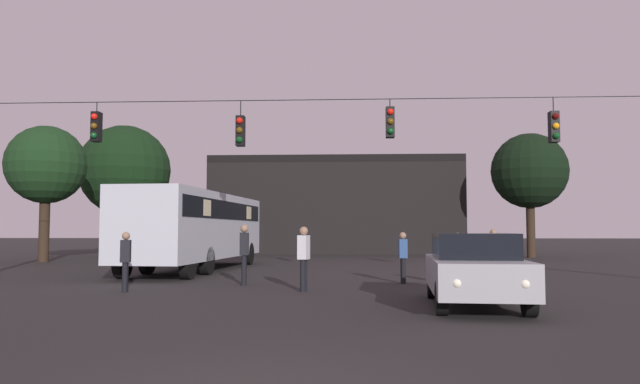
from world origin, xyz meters
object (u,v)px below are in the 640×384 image
Objects in this scene: pedestrian_near_bus at (458,256)px; pedestrian_trailing at (126,258)px; city_bus at (198,223)px; car_near_right at (474,268)px; tree_left_silhouette at (125,171)px; pedestrian_crossing_right at (244,251)px; pedestrian_crossing_left at (494,251)px; tree_right_far at (529,171)px; pedestrian_far_side at (403,255)px; pedestrian_crossing_center at (304,255)px; tree_behind_building at (46,166)px.

pedestrian_near_bus is 9.16m from pedestrian_trailing.
city_bus is 10.91m from pedestrian_near_bus.
tree_left_silhouette reaches higher than car_near_right.
city_bus reaches higher than pedestrian_crossing_right.
pedestrian_crossing_left is 0.22× the size of tree_right_far.
city_bus is at bearing 147.27° from pedestrian_near_bus.
tree_left_silhouette is (-8.05, 12.95, 3.44)m from city_bus.
pedestrian_crossing_right is at bearing 142.05° from car_near_right.
pedestrian_far_side is at bearing -49.41° from tree_left_silhouette.
pedestrian_trailing reaches higher than pedestrian_far_side.
pedestrian_crossing_center reaches higher than pedestrian_trailing.
pedestrian_far_side is (2.79, 2.39, -0.10)m from pedestrian_crossing_center.
pedestrian_crossing_right is at bearing 138.54° from pedestrian_crossing_center.
city_bus reaches higher than pedestrian_far_side.
pedestrian_crossing_center reaches higher than pedestrian_crossing_left.
tree_left_silhouette reaches higher than pedestrian_crossing_center.
pedestrian_crossing_right is at bearing -127.44° from tree_right_far.
car_near_right is at bearing -106.83° from pedestrian_crossing_left.
tree_right_far is at bearing 62.28° from pedestrian_far_side.
pedestrian_near_bus is 0.98× the size of pedestrian_trailing.
pedestrian_crossing_center is at bearing 143.90° from car_near_right.
pedestrian_far_side is (7.61, -5.33, -1.01)m from city_bus.
pedestrian_crossing_center is at bearing -41.46° from pedestrian_crossing_right.
city_bus is 1.64× the size of tree_behind_building.
city_bus is 1.54× the size of tree_right_far.
pedestrian_trailing is (-8.89, -2.21, 0.02)m from pedestrian_near_bus.
tree_left_silhouette is at bearing 111.52° from pedestrian_trailing.
tree_behind_building is (-17.80, 16.01, 4.02)m from car_near_right.
tree_left_silhouette is at bearing 138.29° from pedestrian_crossing_left.
pedestrian_far_side is 19.59m from tree_right_far.
pedestrian_near_bus is (6.17, 0.20, -0.15)m from pedestrian_crossing_right.
tree_right_far reaches higher than pedestrian_trailing.
car_near_right is at bearing -16.04° from pedestrian_trailing.
pedestrian_trailing is 7.87m from pedestrian_far_side.
city_bus is 6.38× the size of pedestrian_crossing_right.
tree_left_silhouette reaches higher than city_bus.
car_near_right is 29.12m from tree_left_silhouette.
pedestrian_far_side is at bearing 20.48° from pedestrian_trailing.
pedestrian_crossing_left is at bearing 22.60° from pedestrian_trailing.
pedestrian_far_side is at bearing -117.72° from tree_right_far.
pedestrian_trailing is at bearing -55.33° from tree_behind_building.
tree_behind_building is at bearing 138.02° from car_near_right.
pedestrian_far_side is at bearing 9.13° from pedestrian_crossing_right.
pedestrian_near_bus is 0.22× the size of tree_behind_building.
pedestrian_crossing_center reaches higher than car_near_right.
pedestrian_far_side is (4.64, 0.75, -0.14)m from pedestrian_crossing_right.
pedestrian_near_bus is at bearing 13.94° from pedestrian_trailing.
pedestrian_crossing_left is 16.94m from tree_right_far.
car_near_right is 0.65× the size of tree_behind_building.
car_near_right is 2.65× the size of pedestrian_crossing_center.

